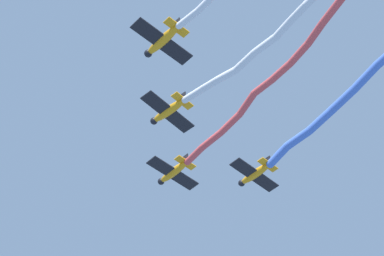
{
  "coord_description": "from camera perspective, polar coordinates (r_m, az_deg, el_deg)",
  "views": [
    {
      "loc": [
        57.9,
        -18.56,
        4.75
      ],
      "look_at": [
        10.09,
        1.17,
        59.66
      ],
      "focal_mm": 67.8,
      "sensor_mm": 36.0,
      "label": 1
    }
  ],
  "objects": [
    {
      "name": "airplane_slot",
      "position": [
        67.92,
        -2.36,
        6.88
      ],
      "size": [
        5.09,
        6.62,
        1.64
      ],
      "rotation": [
        0.0,
        0.0,
        3.49
      ],
      "color": "orange"
    },
    {
      "name": "airplane_right_wing",
      "position": [
        81.17,
        4.95,
        -3.64
      ],
      "size": [
        5.09,
        6.6,
        1.64
      ],
      "rotation": [
        0.0,
        0.0,
        3.51
      ],
      "color": "orange"
    },
    {
      "name": "smoke_trail_left_wing",
      "position": [
        67.84,
        5.42,
        6.61
      ],
      "size": [
        20.22,
        7.1,
        1.73
      ],
      "color": "white"
    },
    {
      "name": "smoke_trail_lead",
      "position": [
        72.1,
        6.09,
        3.8
      ],
      "size": [
        27.76,
        6.32,
        2.03
      ],
      "color": "#DB4C4C"
    },
    {
      "name": "airplane_left_wing",
      "position": [
        73.88,
        -1.89,
        1.34
      ],
      "size": [
        5.06,
        6.52,
        1.64
      ],
      "rotation": [
        0.0,
        0.0,
        3.58
      ],
      "color": "orange"
    },
    {
      "name": "airplane_lead",
      "position": [
        80.24,
        -1.5,
        -3.51
      ],
      "size": [
        5.09,
        6.61,
        1.64
      ],
      "rotation": [
        0.0,
        0.0,
        3.5
      ],
      "color": "orange"
    },
    {
      "name": "smoke_trail_right_wing",
      "position": [
        76.74,
        12.66,
        3.08
      ],
      "size": [
        24.13,
        9.04,
        4.84
      ],
      "color": "#4C75DB"
    }
  ]
}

